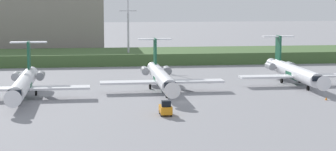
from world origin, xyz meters
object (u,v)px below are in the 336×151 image
object	(u,v)px
antenna_mast	(128,30)
safety_cone_front_marker	(326,99)
regional_jet_nearest	(24,83)
regional_jet_second	(161,77)
regional_jet_third	(294,72)
baggage_tug	(166,109)

from	to	relation	value
antenna_mast	safety_cone_front_marker	bearing A→B (deg)	-62.14
regional_jet_nearest	regional_jet_second	size ratio (longest dim) A/B	1.00
regional_jet_third	antenna_mast	bearing A→B (deg)	128.43
regional_jet_nearest	baggage_tug	size ratio (longest dim) A/B	9.69
regional_jet_third	regional_jet_second	bearing A→B (deg)	-171.22
regional_jet_second	antenna_mast	bearing A→B (deg)	94.49
regional_jet_third	antenna_mast	size ratio (longest dim) A/B	1.49
baggage_tug	safety_cone_front_marker	xyz separation A→B (m)	(28.67, 9.19, -0.73)
regional_jet_third	safety_cone_front_marker	size ratio (longest dim) A/B	56.36
regional_jet_nearest	regional_jet_third	bearing A→B (deg)	9.86
regional_jet_third	safety_cone_front_marker	xyz separation A→B (m)	(-0.56, -18.21, -2.26)
regional_jet_third	antenna_mast	world-z (taller)	antenna_mast
regional_jet_nearest	safety_cone_front_marker	world-z (taller)	regional_jet_nearest
antenna_mast	regional_jet_second	bearing A→B (deg)	-85.51
antenna_mast	regional_jet_nearest	bearing A→B (deg)	-114.14
antenna_mast	safety_cone_front_marker	world-z (taller)	antenna_mast
regional_jet_third	baggage_tug	xyz separation A→B (m)	(-29.23, -27.40, -1.53)
regional_jet_nearest	regional_jet_second	xyz separation A→B (m)	(24.61, 4.80, 0.00)
safety_cone_front_marker	regional_jet_third	bearing A→B (deg)	88.25
baggage_tug	safety_cone_front_marker	world-z (taller)	baggage_tug
regional_jet_nearest	regional_jet_second	distance (m)	25.07
regional_jet_third	baggage_tug	bearing A→B (deg)	-136.85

